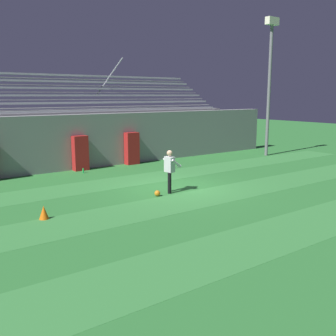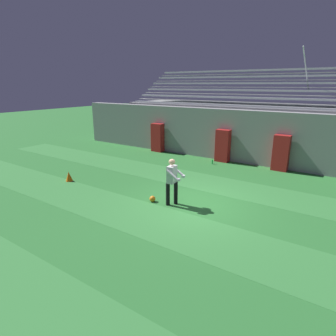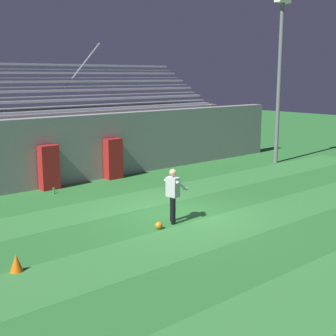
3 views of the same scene
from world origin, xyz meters
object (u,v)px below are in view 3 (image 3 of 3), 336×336
(padding_pillar_gate_right, at_px, (113,159))
(floodlight_pole, at_px, (280,59))
(padding_pillar_gate_left, at_px, (49,167))
(water_bottle, at_px, (54,191))
(goalkeeper, at_px, (173,192))
(traffic_cone, at_px, (16,263))
(soccer_ball, at_px, (159,225))

(padding_pillar_gate_right, relative_size, floodlight_pole, 0.21)
(padding_pillar_gate_left, xyz_separation_m, padding_pillar_gate_right, (3.03, 0.00, 0.00))
(floodlight_pole, height_order, water_bottle, floodlight_pole)
(goalkeeper, distance_m, traffic_cone, 5.21)
(goalkeeper, xyz_separation_m, traffic_cone, (-5.14, -0.41, -0.74))
(goalkeeper, relative_size, traffic_cone, 3.98)
(floodlight_pole, bearing_deg, padding_pillar_gate_right, 165.05)
(traffic_cone, bearing_deg, soccer_ball, 2.88)
(padding_pillar_gate_left, bearing_deg, goalkeeper, -82.21)
(padding_pillar_gate_right, distance_m, water_bottle, 3.43)
(padding_pillar_gate_left, relative_size, floodlight_pole, 0.21)
(floodlight_pole, distance_m, water_bottle, 12.95)
(soccer_ball, distance_m, water_bottle, 5.84)
(padding_pillar_gate_left, relative_size, goalkeeper, 1.05)
(padding_pillar_gate_right, xyz_separation_m, water_bottle, (-3.26, -0.77, -0.76))
(goalkeeper, height_order, soccer_ball, goalkeeper)
(soccer_ball, distance_m, traffic_cone, 4.41)
(goalkeeper, distance_m, water_bottle, 5.80)
(goalkeeper, bearing_deg, traffic_cone, -175.41)
(padding_pillar_gate_left, xyz_separation_m, goalkeeper, (0.88, -6.41, 0.08))
(traffic_cone, bearing_deg, floodlight_pole, 16.01)
(goalkeeper, bearing_deg, padding_pillar_gate_right, 71.41)
(floodlight_pole, bearing_deg, padding_pillar_gate_left, 168.85)
(padding_pillar_gate_right, distance_m, floodlight_pole, 9.86)
(padding_pillar_gate_right, relative_size, traffic_cone, 4.18)
(padding_pillar_gate_left, distance_m, water_bottle, 1.11)
(padding_pillar_gate_right, bearing_deg, floodlight_pole, -14.95)
(water_bottle, bearing_deg, padding_pillar_gate_left, 73.84)
(soccer_ball, relative_size, traffic_cone, 0.52)
(padding_pillar_gate_left, relative_size, padding_pillar_gate_right, 1.00)
(goalkeeper, relative_size, soccer_ball, 7.59)
(padding_pillar_gate_right, bearing_deg, goalkeeper, -108.59)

